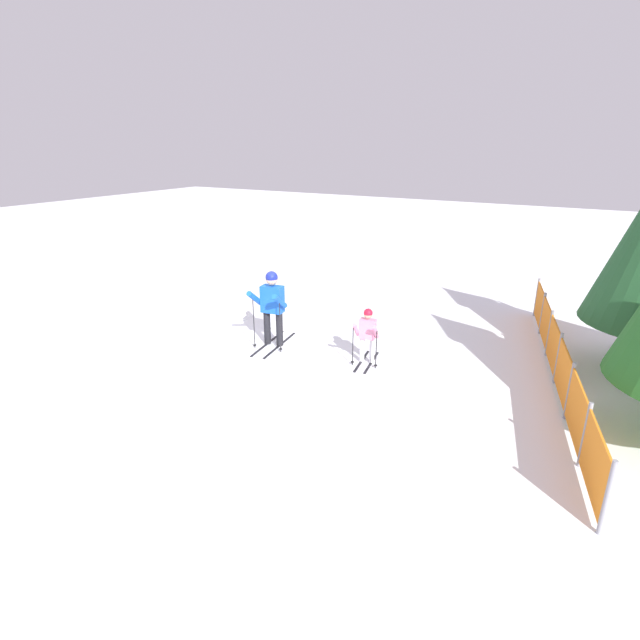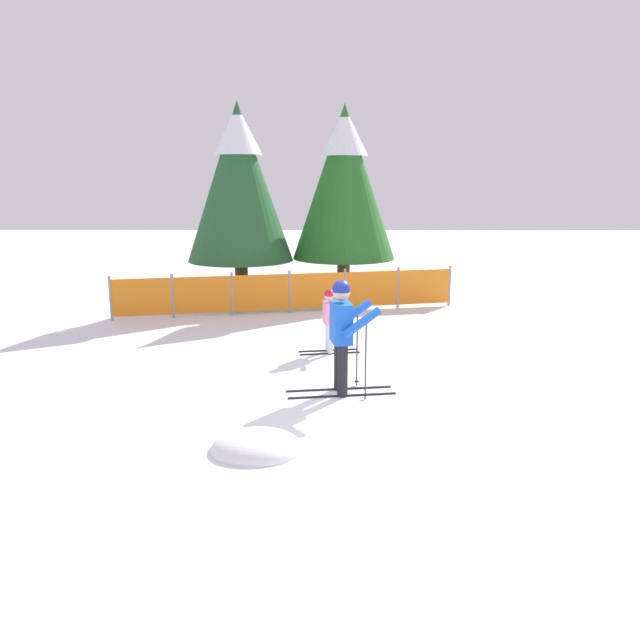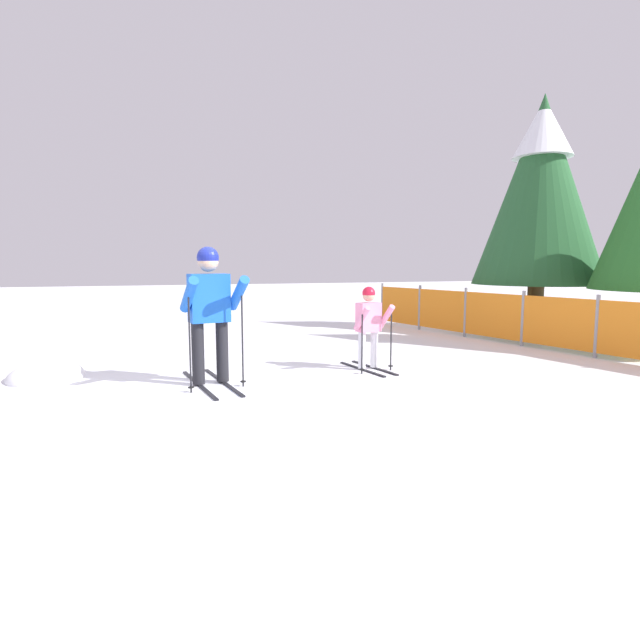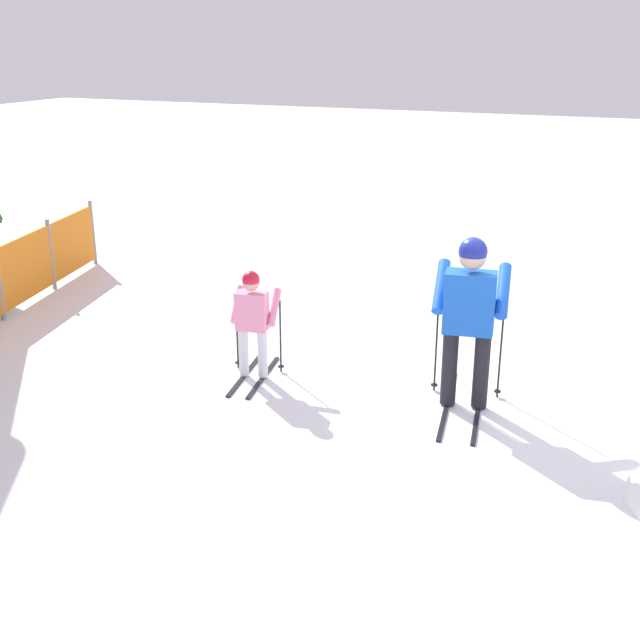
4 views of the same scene
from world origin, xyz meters
The scene contains 3 objects.
ground_plane centered at (0.00, 0.00, 0.00)m, with size 60.00×60.00×0.00m, color white.
skier_adult centered at (-0.11, 0.23, 1.01)m, with size 1.62×0.78×1.68m.
skier_child centered at (-0.28, 2.42, 0.68)m, with size 1.12×0.55×1.16m.
Camera 4 is at (-7.17, -1.23, 3.42)m, focal length 45.00 mm.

